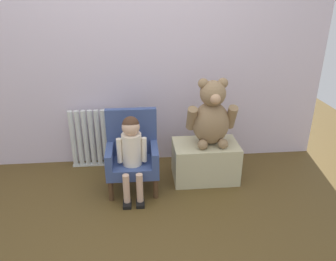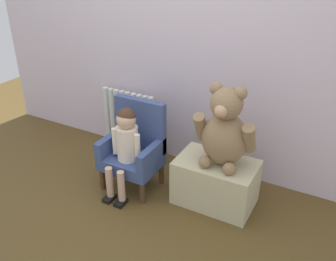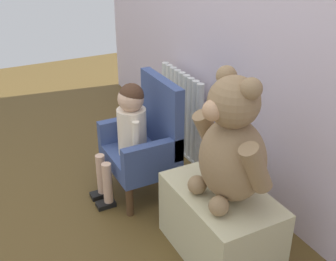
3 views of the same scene
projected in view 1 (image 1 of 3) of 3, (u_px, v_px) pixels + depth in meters
name	position (u px, v px, depth m)	size (l,w,h in m)	color
ground_plane	(139.00, 228.00, 2.51)	(6.00, 6.00, 0.00)	#533E1C
back_wall	(133.00, 44.00, 3.07)	(3.80, 0.05, 2.40)	silver
radiator	(98.00, 139.00, 3.28)	(0.56, 0.05, 0.60)	silver
child_armchair	(132.00, 153.00, 2.90)	(0.45, 0.36, 0.72)	#3A4C80
child_figure	(132.00, 146.00, 2.75)	(0.25, 0.35, 0.72)	#F3E4CA
low_bench	(205.00, 161.00, 3.10)	(0.60, 0.38, 0.36)	#C3BB90
large_teddy_bear	(211.00, 116.00, 2.93)	(0.45, 0.31, 0.62)	#8F714E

